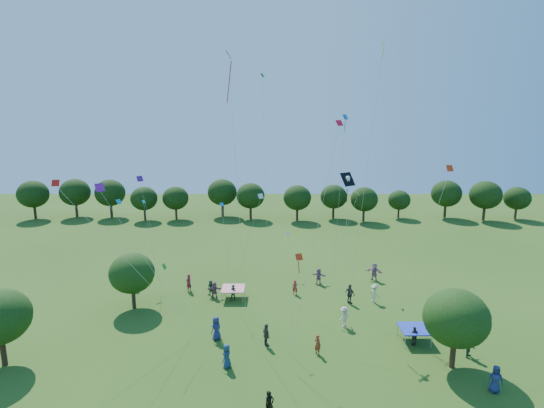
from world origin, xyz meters
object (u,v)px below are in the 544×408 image
at_px(tent_red_stripe, 233,288).
at_px(pirate_kite, 348,181).
at_px(near_tree_east, 456,318).
at_px(man_in_black, 269,405).
at_px(near_tree_north, 132,273).
at_px(tent_blue, 414,329).
at_px(red_high_kite, 232,107).

height_order(tent_red_stripe, pirate_kite, pirate_kite).
distance_m(near_tree_east, man_in_black, 14.05).
bearing_deg(near_tree_north, pirate_kite, -6.13).
xyz_separation_m(tent_blue, pirate_kite, (-4.92, 3.87, 11.04)).
xyz_separation_m(tent_blue, man_in_black, (-11.26, -8.64, -0.21)).
bearing_deg(tent_red_stripe, red_high_kite, -82.95).
bearing_deg(pirate_kite, near_tree_east, -49.01).
bearing_deg(tent_red_stripe, tent_blue, -28.17).
distance_m(tent_red_stripe, tent_blue, 16.87).
xyz_separation_m(near_tree_north, tent_blue, (23.82, -5.90, -2.35)).
distance_m(pirate_kite, red_high_kite, 11.11).
bearing_deg(near_tree_east, red_high_kite, 161.12).
bearing_deg(red_high_kite, near_tree_east, -18.88).
distance_m(near_tree_east, red_high_kite, 21.81).
bearing_deg(near_tree_east, near_tree_north, 159.57).
height_order(man_in_black, pirate_kite, pirate_kite).
height_order(near_tree_east, red_high_kite, red_high_kite).
bearing_deg(tent_blue, pirate_kite, 141.86).
bearing_deg(near_tree_east, tent_red_stripe, 144.92).
relative_size(near_tree_north, tent_red_stripe, 2.37).
relative_size(tent_red_stripe, man_in_black, 1.33).
bearing_deg(pirate_kite, man_in_black, -116.87).
xyz_separation_m(near_tree_east, red_high_kite, (-15.62, 5.34, 14.25)).
bearing_deg(tent_blue, man_in_black, -142.51).
relative_size(tent_red_stripe, tent_blue, 1.00).
bearing_deg(red_high_kite, tent_blue, -7.27).
relative_size(pirate_kite, red_high_kite, 0.55).
distance_m(near_tree_north, tent_blue, 24.65).
distance_m(near_tree_east, pirate_kite, 12.89).
distance_m(near_tree_north, near_tree_east, 27.04).
bearing_deg(near_tree_east, tent_blue, 113.15).
height_order(near_tree_north, man_in_black, near_tree_north).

